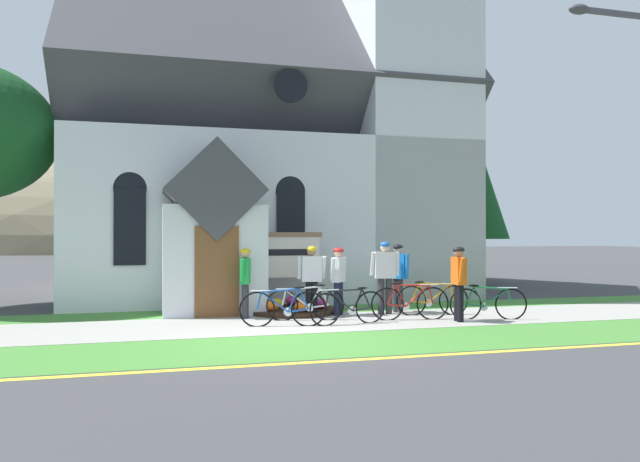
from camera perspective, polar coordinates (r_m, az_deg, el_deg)
The scene contains 22 objects.
ground at distance 14.99m, azimuth -6.58°, elevation -7.64°, with size 140.00×140.00×0.00m, color #3D3D3F.
sidewalk_slab at distance 13.21m, azimuth -0.02°, elevation -8.61°, with size 32.00×2.78×0.01m, color #99968E.
grass_verge at distance 10.77m, azimuth 3.65°, elevation -10.51°, with size 32.00×2.37×0.01m, color #427F33.
church_lawn at distance 15.29m, azimuth -2.18°, elevation -7.48°, with size 24.00×1.55×0.01m, color #427F33.
curb_paint_stripe at distance 9.55m, azimuth 6.30°, elevation -11.84°, with size 28.00×0.16×0.01m, color yellow.
church_building at distance 20.73m, azimuth -4.36°, elevation 7.51°, with size 12.07×11.93×13.28m.
church_sign at distance 15.18m, azimuth -3.04°, elevation -2.64°, with size 1.74×0.15×1.96m.
flower_bed at distance 14.76m, azimuth -2.60°, elevation -7.39°, with size 2.16×2.16×0.34m.
bicycle_blue at distance 12.89m, azimuth 2.69°, elevation -7.19°, with size 1.75×0.25×0.80m.
bicycle_white at distance 13.67m, azimuth 8.49°, elevation -6.71°, with size 1.78×0.26×0.86m.
bicycle_orange at distance 12.60m, azimuth -3.49°, elevation -7.26°, with size 1.78×0.37×0.85m.
bicycle_yellow at distance 13.44m, azimuth -1.36°, elevation -6.90°, with size 1.71×0.36×0.82m.
bicycle_black at distance 14.08m, azimuth 15.59°, elevation -6.58°, with size 1.69×0.49×0.81m.
bicycle_silver at distance 14.55m, azimuth 10.56°, elevation -6.37°, with size 1.73×0.28×0.83m.
cyclist_in_blue_jersey at distance 13.54m, azimuth 12.97°, elevation -4.33°, with size 0.29×0.72×1.65m.
cyclist_in_yellow_jersey at distance 14.07m, azimuth -0.80°, elevation -4.21°, with size 0.63×0.32×1.64m.
cyclist_in_white_jersey at distance 14.22m, azimuth 1.75°, elevation -4.29°, with size 0.49×0.58×1.60m.
cyclist_in_green_jersey at distance 14.51m, azimuth 6.16°, elevation -3.80°, with size 0.66×0.34×1.74m.
cyclist_in_orange_jersey at distance 13.84m, azimuth -7.08°, elevation -4.42°, with size 0.30×0.69×1.59m.
cyclist_in_red_jersey at distance 14.85m, azimuth 7.39°, elevation -3.90°, with size 0.43×0.68×1.68m.
roadside_conifer at distance 24.80m, azimuth 14.19°, elevation 4.52°, with size 2.86×2.86×6.29m.
distant_hill at distance 83.53m, azimuth -19.79°, elevation -1.62°, with size 87.15×47.04×27.02m, color #847A5B.
Camera 1 is at (-2.25, -10.69, 1.91)m, focal length 33.86 mm.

